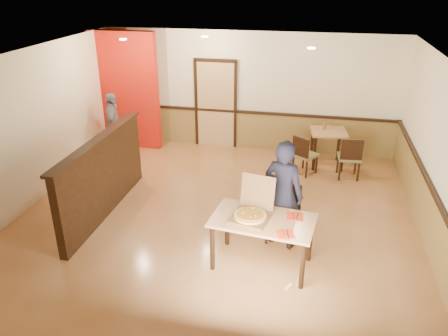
{
  "coord_description": "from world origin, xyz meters",
  "views": [
    {
      "loc": [
        1.53,
        -6.54,
        4.05
      ],
      "look_at": [
        0.14,
        0.0,
        1.0
      ],
      "focal_mm": 35.0,
      "sensor_mm": 36.0,
      "label": 1
    }
  ],
  "objects_px": {
    "diner_chair": "(284,211)",
    "side_table": "(328,139)",
    "main_table": "(263,226)",
    "condiment": "(324,126)",
    "side_chair_right": "(350,156)",
    "pizza_box": "(252,213)",
    "passerby": "(113,125)",
    "side_chair_left": "(304,154)",
    "diner": "(283,194)"
  },
  "relations": [
    {
      "from": "side_chair_left",
      "to": "side_table",
      "type": "height_order",
      "value": "side_chair_left"
    },
    {
      "from": "diner_chair",
      "to": "side_table",
      "type": "height_order",
      "value": "diner_chair"
    },
    {
      "from": "side_chair_left",
      "to": "condiment",
      "type": "relative_size",
      "value": 5.48
    },
    {
      "from": "side_table",
      "to": "diner",
      "type": "bearing_deg",
      "value": -102.11
    },
    {
      "from": "main_table",
      "to": "condiment",
      "type": "height_order",
      "value": "condiment"
    },
    {
      "from": "side_table",
      "to": "passerby",
      "type": "bearing_deg",
      "value": -174.09
    },
    {
      "from": "main_table",
      "to": "pizza_box",
      "type": "bearing_deg",
      "value": 177.99
    },
    {
      "from": "pizza_box",
      "to": "side_chair_right",
      "type": "bearing_deg",
      "value": 76.06
    },
    {
      "from": "main_table",
      "to": "side_chair_right",
      "type": "relative_size",
      "value": 1.69
    },
    {
      "from": "side_chair_left",
      "to": "pizza_box",
      "type": "relative_size",
      "value": 1.24
    },
    {
      "from": "diner_chair",
      "to": "main_table",
      "type": "bearing_deg",
      "value": -96.04
    },
    {
      "from": "side_table",
      "to": "diner",
      "type": "distance_m",
      "value": 3.41
    },
    {
      "from": "diner",
      "to": "condiment",
      "type": "height_order",
      "value": "diner"
    },
    {
      "from": "main_table",
      "to": "diner_chair",
      "type": "xyz_separation_m",
      "value": [
        0.25,
        0.78,
        -0.16
      ]
    },
    {
      "from": "side_table",
      "to": "pizza_box",
      "type": "distance_m",
      "value": 4.09
    },
    {
      "from": "main_table",
      "to": "side_chair_left",
      "type": "relative_size",
      "value": 1.79
    },
    {
      "from": "main_table",
      "to": "side_chair_left",
      "type": "xyz_separation_m",
      "value": [
        0.45,
        3.35,
        -0.2
      ]
    },
    {
      "from": "pizza_box",
      "to": "passerby",
      "type": "bearing_deg",
      "value": 149.05
    },
    {
      "from": "diner_chair",
      "to": "side_chair_left",
      "type": "relative_size",
      "value": 1.09
    },
    {
      "from": "side_chair_right",
      "to": "passerby",
      "type": "bearing_deg",
      "value": -6.28
    },
    {
      "from": "pizza_box",
      "to": "condiment",
      "type": "distance_m",
      "value": 4.14
    },
    {
      "from": "main_table",
      "to": "diner_chair",
      "type": "bearing_deg",
      "value": 79.0
    },
    {
      "from": "diner_chair",
      "to": "pizza_box",
      "type": "distance_m",
      "value": 0.93
    },
    {
      "from": "diner",
      "to": "passerby",
      "type": "distance_m",
      "value": 5.02
    },
    {
      "from": "passerby",
      "to": "diner",
      "type": "bearing_deg",
      "value": -144.46
    },
    {
      "from": "diner_chair",
      "to": "side_table",
      "type": "bearing_deg",
      "value": 89.68
    },
    {
      "from": "diner",
      "to": "passerby",
      "type": "xyz_separation_m",
      "value": [
        -4.15,
        2.82,
        -0.13
      ]
    },
    {
      "from": "diner_chair",
      "to": "side_table",
      "type": "xyz_separation_m",
      "value": [
        0.69,
        3.18,
        0.12
      ]
    },
    {
      "from": "side_chair_right",
      "to": "side_table",
      "type": "distance_m",
      "value": 0.78
    },
    {
      "from": "side_chair_left",
      "to": "side_table",
      "type": "bearing_deg",
      "value": -93.71
    },
    {
      "from": "side_chair_left",
      "to": "side_table",
      "type": "relative_size",
      "value": 1.03
    },
    {
      "from": "diner_chair",
      "to": "side_chair_right",
      "type": "xyz_separation_m",
      "value": [
        1.14,
        2.56,
        -0.01
      ]
    },
    {
      "from": "main_table",
      "to": "side_table",
      "type": "distance_m",
      "value": 4.06
    },
    {
      "from": "side_table",
      "to": "diner",
      "type": "relative_size",
      "value": 0.48
    },
    {
      "from": "diner_chair",
      "to": "pizza_box",
      "type": "xyz_separation_m",
      "value": [
        -0.43,
        -0.75,
        0.34
      ]
    },
    {
      "from": "pizza_box",
      "to": "main_table",
      "type": "bearing_deg",
      "value": 2.49
    },
    {
      "from": "main_table",
      "to": "side_chair_right",
      "type": "bearing_deg",
      "value": 74.23
    },
    {
      "from": "side_chair_right",
      "to": "main_table",
      "type": "bearing_deg",
      "value": 62.24
    },
    {
      "from": "side_table",
      "to": "condiment",
      "type": "bearing_deg",
      "value": 140.53
    },
    {
      "from": "side_chair_right",
      "to": "diner_chair",
      "type": "bearing_deg",
      "value": 60.85
    },
    {
      "from": "side_table",
      "to": "passerby",
      "type": "xyz_separation_m",
      "value": [
        -4.86,
        -0.5,
        0.13
      ]
    },
    {
      "from": "diner_chair",
      "to": "side_table",
      "type": "relative_size",
      "value": 1.12
    },
    {
      "from": "side_chair_left",
      "to": "pizza_box",
      "type": "height_order",
      "value": "pizza_box"
    },
    {
      "from": "side_chair_left",
      "to": "condiment",
      "type": "xyz_separation_m",
      "value": [
        0.38,
        0.69,
        0.42
      ]
    },
    {
      "from": "diner_chair",
      "to": "pizza_box",
      "type": "bearing_deg",
      "value": -107.64
    },
    {
      "from": "diner",
      "to": "main_table",
      "type": "bearing_deg",
      "value": 90.1
    },
    {
      "from": "main_table",
      "to": "pizza_box",
      "type": "height_order",
      "value": "pizza_box"
    },
    {
      "from": "main_table",
      "to": "diner",
      "type": "xyz_separation_m",
      "value": [
        0.23,
        0.63,
        0.21
      ]
    },
    {
      "from": "side_chair_right",
      "to": "condiment",
      "type": "distance_m",
      "value": 0.98
    },
    {
      "from": "side_table",
      "to": "passerby",
      "type": "height_order",
      "value": "passerby"
    }
  ]
}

